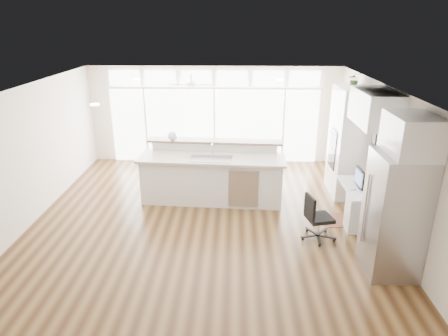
{
  "coord_description": "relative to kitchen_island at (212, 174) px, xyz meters",
  "views": [
    {
      "loc": [
        0.59,
        -7.04,
        3.88
      ],
      "look_at": [
        0.37,
        0.6,
        1.03
      ],
      "focal_mm": 32.0,
      "sensor_mm": 36.0,
      "label": 1
    }
  ],
  "objects": [
    {
      "name": "floor",
      "position": [
        -0.08,
        -1.23,
        -0.65
      ],
      "size": [
        7.0,
        8.0,
        0.02
      ],
      "primitive_type": "cube",
      "color": "#3F2813",
      "rests_on": "ground"
    },
    {
      "name": "ceiling",
      "position": [
        -0.08,
        -1.23,
        2.06
      ],
      "size": [
        7.0,
        8.0,
        0.02
      ],
      "primitive_type": "cube",
      "color": "white",
      "rests_on": "wall_back"
    },
    {
      "name": "wall_back",
      "position": [
        -0.08,
        2.77,
        0.71
      ],
      "size": [
        7.0,
        0.04,
        2.7
      ],
      "primitive_type": "cube",
      "color": "beige",
      "rests_on": "floor"
    },
    {
      "name": "wall_front",
      "position": [
        -0.08,
        -5.23,
        0.71
      ],
      "size": [
        7.0,
        0.04,
        2.7
      ],
      "primitive_type": "cube",
      "color": "beige",
      "rests_on": "floor"
    },
    {
      "name": "wall_left",
      "position": [
        -3.58,
        -1.23,
        0.71
      ],
      "size": [
        0.04,
        8.0,
        2.7
      ],
      "primitive_type": "cube",
      "color": "beige",
      "rests_on": "floor"
    },
    {
      "name": "wall_right",
      "position": [
        3.42,
        -1.23,
        0.71
      ],
      "size": [
        0.04,
        8.0,
        2.7
      ],
      "primitive_type": "cube",
      "color": "beige",
      "rests_on": "floor"
    },
    {
      "name": "glass_wall",
      "position": [
        -0.08,
        2.71,
        0.41
      ],
      "size": [
        5.8,
        0.06,
        2.08
      ],
      "primitive_type": "cube",
      "color": "white",
      "rests_on": "wall_back"
    },
    {
      "name": "transom_row",
      "position": [
        -0.08,
        2.71,
        1.74
      ],
      "size": [
        5.9,
        0.06,
        0.4
      ],
      "primitive_type": "cube",
      "color": "white",
      "rests_on": "wall_back"
    },
    {
      "name": "desk_window",
      "position": [
        3.38,
        -0.93,
        0.91
      ],
      "size": [
        0.04,
        0.85,
        0.85
      ],
      "primitive_type": "cube",
      "color": "white",
      "rests_on": "wall_right"
    },
    {
      "name": "ceiling_fan",
      "position": [
        -0.58,
        1.57,
        1.84
      ],
      "size": [
        1.16,
        1.16,
        0.32
      ],
      "primitive_type": "cube",
      "color": "white",
      "rests_on": "ceiling"
    },
    {
      "name": "recessed_lights",
      "position": [
        -0.08,
        -1.03,
        2.04
      ],
      "size": [
        3.4,
        3.0,
        0.02
      ],
      "primitive_type": "cube",
      "color": "white",
      "rests_on": "ceiling"
    },
    {
      "name": "oven_cabinet",
      "position": [
        3.09,
        0.57,
        0.61
      ],
      "size": [
        0.64,
        1.2,
        2.5
      ],
      "primitive_type": "cube",
      "color": "silver",
      "rests_on": "floor"
    },
    {
      "name": "desk_nook",
      "position": [
        3.05,
        -0.93,
        -0.26
      ],
      "size": [
        0.72,
        1.3,
        0.76
      ],
      "primitive_type": "cube",
      "color": "silver",
      "rests_on": "floor"
    },
    {
      "name": "upper_cabinets",
      "position": [
        3.09,
        -0.93,
        1.71
      ],
      "size": [
        0.64,
        1.3,
        0.64
      ],
      "primitive_type": "cube",
      "color": "silver",
      "rests_on": "wall_right"
    },
    {
      "name": "refrigerator",
      "position": [
        3.03,
        -2.58,
        0.36
      ],
      "size": [
        0.76,
        0.9,
        2.0
      ],
      "primitive_type": "cube",
      "color": "#A6A6AA",
      "rests_on": "floor"
    },
    {
      "name": "fridge_cabinet",
      "position": [
        3.09,
        -2.58,
        1.66
      ],
      "size": [
        0.64,
        0.9,
        0.6
      ],
      "primitive_type": "cube",
      "color": "silver",
      "rests_on": "wall_right"
    },
    {
      "name": "framed_photos",
      "position": [
        3.38,
        -0.31,
        0.76
      ],
      "size": [
        0.06,
        0.22,
        0.8
      ],
      "primitive_type": "cube",
      "color": "black",
      "rests_on": "wall_right"
    },
    {
      "name": "kitchen_island",
      "position": [
        0.0,
        0.0,
        0.0
      ],
      "size": [
        3.3,
        1.42,
        1.28
      ],
      "primitive_type": "cube",
      "rotation": [
        0.0,
        0.0,
        -0.07
      ],
      "color": "silver",
      "rests_on": "floor"
    },
    {
      "name": "rug",
      "position": [
        2.77,
        -0.88,
        -0.63
      ],
      "size": [
        0.9,
        0.7,
        0.01
      ],
      "primitive_type": "cube",
      "rotation": [
        0.0,
        0.0,
        0.11
      ],
      "color": "#3A1C12",
      "rests_on": "floor"
    },
    {
      "name": "office_chair",
      "position": [
        2.09,
        -1.64,
        -0.2
      ],
      "size": [
        0.55,
        0.53,
        0.89
      ],
      "primitive_type": "cube",
      "rotation": [
        0.0,
        0.0,
        0.24
      ],
      "color": "black",
      "rests_on": "floor"
    },
    {
      "name": "fishbowl",
      "position": [
        -0.92,
        0.46,
        0.75
      ],
      "size": [
        0.23,
        0.23,
        0.22
      ],
      "primitive_type": "sphere",
      "rotation": [
        0.0,
        0.0,
        0.08
      ],
      "color": "silver",
      "rests_on": "kitchen_island"
    },
    {
      "name": "monitor",
      "position": [
        2.97,
        -0.93,
        0.32
      ],
      "size": [
        0.1,
        0.48,
        0.4
      ],
      "primitive_type": "cube",
      "rotation": [
        0.0,
        0.0,
        0.04
      ],
      "color": "black",
      "rests_on": "desk_nook"
    },
    {
      "name": "keyboard",
      "position": [
        2.8,
        -0.93,
        0.13
      ],
      "size": [
        0.14,
        0.31,
        0.02
      ],
      "primitive_type": "cube",
      "rotation": [
        0.0,
        0.0,
        0.07
      ],
      "color": "silver",
      "rests_on": "desk_nook"
    },
    {
      "name": "potted_plant",
      "position": [
        3.09,
        0.57,
        1.98
      ],
      "size": [
        0.33,
        0.35,
        0.24
      ],
      "primitive_type": "imported",
      "rotation": [
        0.0,
        0.0,
        -0.16
      ],
      "color": "#336129",
      "rests_on": "oven_cabinet"
    }
  ]
}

